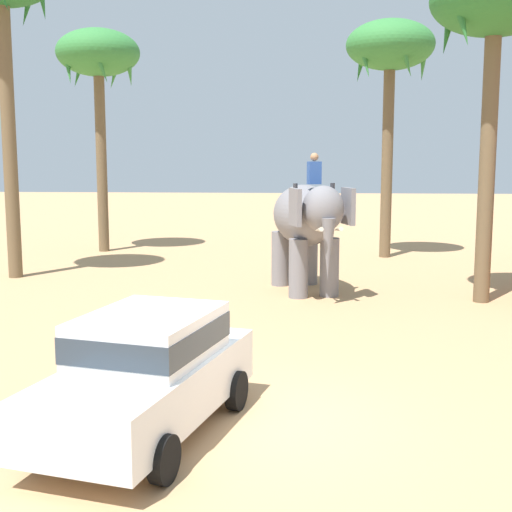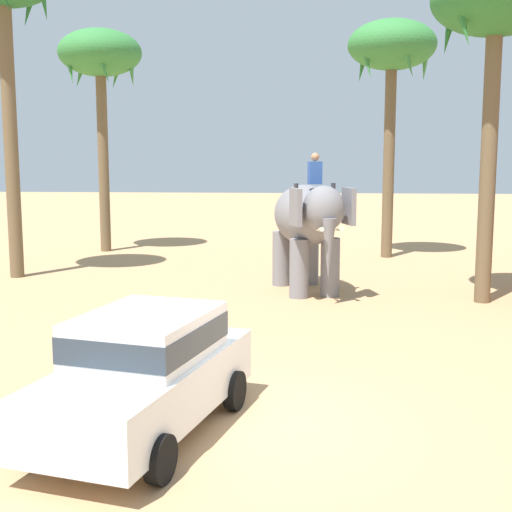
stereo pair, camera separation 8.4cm
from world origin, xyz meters
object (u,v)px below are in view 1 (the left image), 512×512
car_sedan_foreground (148,369)px  elephant_with_mahout (307,222)px  palm_tree_leaning_seaward (495,10)px  palm_tree_behind_elephant (98,60)px  palm_tree_left_of_road (390,53)px

car_sedan_foreground → elephant_with_mahout: bearing=77.9°
car_sedan_foreground → palm_tree_leaning_seaward: palm_tree_leaning_seaward is taller
car_sedan_foreground → palm_tree_behind_elephant: size_ratio=0.51×
elephant_with_mahout → palm_tree_left_of_road: palm_tree_left_of_road is taller
elephant_with_mahout → car_sedan_foreground: bearing=-102.1°
elephant_with_mahout → palm_tree_left_of_road: 9.39m
palm_tree_behind_elephant → car_sedan_foreground: bearing=-72.0°
elephant_with_mahout → palm_tree_leaning_seaward: size_ratio=0.47×
palm_tree_behind_elephant → palm_tree_left_of_road: 11.05m
palm_tree_left_of_road → palm_tree_leaning_seaward: palm_tree_left_of_road is taller
palm_tree_behind_elephant → palm_tree_left_of_road: size_ratio=0.99×
car_sedan_foreground → palm_tree_leaning_seaward: (6.78, 9.26, 6.45)m
car_sedan_foreground → elephant_with_mahout: (2.19, 10.24, 1.06)m
palm_tree_leaning_seaward → elephant_with_mahout: bearing=167.9°
elephant_with_mahout → palm_tree_behind_elephant: size_ratio=0.47×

